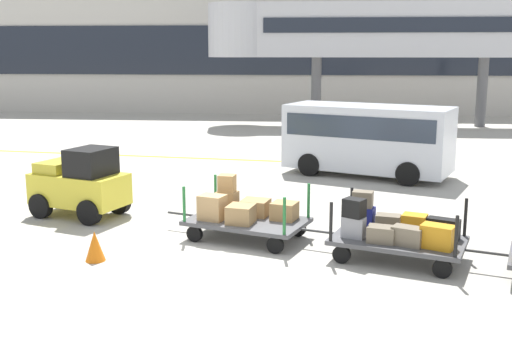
{
  "coord_description": "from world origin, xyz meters",
  "views": [
    {
      "loc": [
        1.65,
        -11.26,
        3.71
      ],
      "look_at": [
        0.35,
        3.1,
        0.95
      ],
      "focal_mm": 43.46,
      "sensor_mm": 36.0,
      "label": 1
    }
  ],
  "objects_px": {
    "baggage_tug": "(80,184)",
    "safety_cone_near": "(95,246)",
    "baggage_cart_middle": "(397,232)",
    "shuttle_van": "(368,135)",
    "baggage_cart_lead": "(244,213)"
  },
  "relations": [
    {
      "from": "shuttle_van",
      "to": "safety_cone_near",
      "type": "distance_m",
      "value": 9.94
    },
    {
      "from": "baggage_cart_middle",
      "to": "safety_cone_near",
      "type": "distance_m",
      "value": 5.4
    },
    {
      "from": "baggage_tug",
      "to": "shuttle_van",
      "type": "height_order",
      "value": "shuttle_van"
    },
    {
      "from": "baggage_tug",
      "to": "baggage_cart_lead",
      "type": "distance_m",
      "value": 4.08
    },
    {
      "from": "baggage_cart_middle",
      "to": "shuttle_van",
      "type": "xyz_separation_m",
      "value": [
        0.12,
        7.67,
        0.72
      ]
    },
    {
      "from": "shuttle_van",
      "to": "safety_cone_near",
      "type": "bearing_deg",
      "value": -123.71
    },
    {
      "from": "baggage_cart_lead",
      "to": "safety_cone_near",
      "type": "relative_size",
      "value": 5.58
    },
    {
      "from": "baggage_cart_lead",
      "to": "safety_cone_near",
      "type": "height_order",
      "value": "baggage_cart_lead"
    },
    {
      "from": "baggage_cart_middle",
      "to": "baggage_tug",
      "type": "bearing_deg",
      "value": 160.49
    },
    {
      "from": "baggage_cart_middle",
      "to": "safety_cone_near",
      "type": "height_order",
      "value": "baggage_cart_middle"
    },
    {
      "from": "baggage_cart_lead",
      "to": "shuttle_van",
      "type": "xyz_separation_m",
      "value": [
        2.99,
        6.61,
        0.72
      ]
    },
    {
      "from": "safety_cone_near",
      "to": "baggage_tug",
      "type": "bearing_deg",
      "value": 114.71
    },
    {
      "from": "baggage_tug",
      "to": "baggage_cart_middle",
      "type": "bearing_deg",
      "value": -19.51
    },
    {
      "from": "baggage_tug",
      "to": "baggage_cart_middle",
      "type": "height_order",
      "value": "baggage_tug"
    },
    {
      "from": "baggage_tug",
      "to": "safety_cone_near",
      "type": "height_order",
      "value": "baggage_tug"
    }
  ]
}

